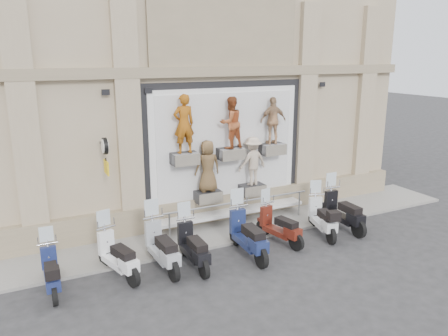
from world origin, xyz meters
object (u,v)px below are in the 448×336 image
at_px(scooter_c, 162,238).
at_px(scooter_g, 323,211).
at_px(scooter_d, 193,238).
at_px(scooter_e, 248,226).
at_px(scooter_a, 50,264).
at_px(clock_sign_bracket, 105,151).
at_px(scooter_b, 117,247).
at_px(scooter_h, 344,204).
at_px(scooter_f, 280,218).
at_px(guard_rail, 239,215).

xyz_separation_m(scooter_c, scooter_g, (5.06, -0.08, -0.06)).
xyz_separation_m(scooter_c, scooter_d, (0.76, -0.24, -0.05)).
bearing_deg(scooter_e, scooter_a, 178.17).
bearing_deg(scooter_d, scooter_c, 163.40).
relative_size(clock_sign_bracket, scooter_g, 0.53).
xyz_separation_m(scooter_b, scooter_d, (1.87, -0.35, 0.00)).
bearing_deg(scooter_h, clock_sign_bracket, 166.12).
height_order(scooter_c, scooter_h, scooter_h).
distance_m(clock_sign_bracket, scooter_d, 3.38).
bearing_deg(scooter_h, scooter_g, -173.63).
height_order(scooter_f, scooter_h, scooter_h).
relative_size(scooter_b, scooter_h, 0.93).
relative_size(scooter_a, scooter_d, 0.90).
relative_size(clock_sign_bracket, scooter_c, 0.49).
distance_m(scooter_c, scooter_g, 5.06).
height_order(guard_rail, scooter_c, scooter_c).
xyz_separation_m(scooter_d, scooter_e, (1.56, -0.09, 0.08)).
height_order(scooter_f, scooter_g, scooter_g).
height_order(scooter_b, scooter_c, scooter_c).
bearing_deg(scooter_a, scooter_e, -3.14).
bearing_deg(scooter_g, clock_sign_bracket, 177.47).
distance_m(scooter_e, scooter_g, 2.75).
relative_size(guard_rail, scooter_e, 2.38).
distance_m(guard_rail, scooter_g, 2.57).
distance_m(scooter_a, scooter_g, 7.71).
relative_size(scooter_a, scooter_h, 0.84).
bearing_deg(scooter_f, scooter_g, -14.87).
relative_size(scooter_b, scooter_e, 0.91).
height_order(scooter_a, scooter_e, scooter_e).
height_order(clock_sign_bracket, scooter_e, clock_sign_bracket).
distance_m(scooter_a, scooter_c, 2.66).
height_order(scooter_a, scooter_h, scooter_h).
relative_size(scooter_a, scooter_g, 0.90).
bearing_deg(clock_sign_bracket, guard_rail, -6.84).
height_order(guard_rail, scooter_a, scooter_a).
xyz_separation_m(scooter_b, scooter_g, (6.17, -0.18, -0.00)).
bearing_deg(clock_sign_bracket, scooter_b, -97.03).
bearing_deg(scooter_e, clock_sign_bracket, 147.47).
distance_m(clock_sign_bracket, scooter_f, 5.26).
bearing_deg(scooter_b, guard_rail, 2.77).
relative_size(scooter_d, scooter_f, 1.04).
xyz_separation_m(clock_sign_bracket, scooter_h, (6.82, -1.93, -1.96)).
height_order(scooter_c, scooter_g, scooter_c).
bearing_deg(scooter_d, scooter_f, 6.15).
distance_m(clock_sign_bracket, scooter_a, 3.32).
xyz_separation_m(scooter_d, scooter_h, (5.17, 0.24, 0.05)).
distance_m(scooter_d, scooter_g, 4.30).
xyz_separation_m(scooter_f, scooter_g, (1.49, -0.08, 0.03)).
height_order(guard_rail, scooter_f, scooter_f).
distance_m(scooter_e, scooter_h, 3.62).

